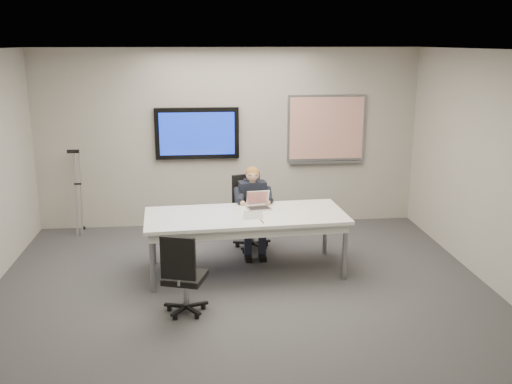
{
  "coord_description": "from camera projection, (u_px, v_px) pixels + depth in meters",
  "views": [
    {
      "loc": [
        -0.47,
        -5.89,
        2.89
      ],
      "look_at": [
        0.22,
        0.99,
        1.05
      ],
      "focal_mm": 40.0,
      "sensor_mm": 36.0,
      "label": 1
    }
  ],
  "objects": [
    {
      "name": "tv_display",
      "position": [
        197.0,
        133.0,
        8.85
      ],
      "size": [
        1.3,
        0.09,
        0.8
      ],
      "color": "black",
      "rests_on": "wall_back"
    },
    {
      "name": "floor",
      "position": [
        245.0,
        305.0,
        6.45
      ],
      "size": [
        6.0,
        6.0,
        0.02
      ],
      "primitive_type": "cube",
      "color": "#3A3B3D",
      "rests_on": "ground"
    },
    {
      "name": "pen",
      "position": [
        262.0,
        221.0,
        6.88
      ],
      "size": [
        0.04,
        0.14,
        0.01
      ],
      "primitive_type": "cylinder",
      "rotation": [
        0.0,
        1.57,
        1.76
      ],
      "color": "black",
      "rests_on": "conference_table"
    },
    {
      "name": "office_chair_far",
      "position": [
        251.0,
        226.0,
        8.17
      ],
      "size": [
        0.63,
        0.63,
        1.05
      ],
      "rotation": [
        0.0,
        0.0,
        0.33
      ],
      "color": "black",
      "rests_on": "ground"
    },
    {
      "name": "name_tent",
      "position": [
        253.0,
        215.0,
        7.0
      ],
      "size": [
        0.24,
        0.09,
        0.09
      ],
      "primitive_type": null,
      "rotation": [
        0.0,
        0.0,
        0.12
      ],
      "color": "white",
      "rests_on": "conference_table"
    },
    {
      "name": "crutch",
      "position": [
        79.0,
        190.0,
        8.7
      ],
      "size": [
        0.45,
        0.73,
        1.43
      ],
      "primitive_type": null,
      "rotation": [
        -0.24,
        0.0,
        -0.39
      ],
      "color": "#9B9EA2",
      "rests_on": "ground"
    },
    {
      "name": "conference_table",
      "position": [
        246.0,
        221.0,
        7.21
      ],
      "size": [
        2.58,
        1.2,
        0.78
      ],
      "rotation": [
        0.0,
        0.0,
        0.06
      ],
      "color": "white",
      "rests_on": "ground"
    },
    {
      "name": "laptop",
      "position": [
        258.0,
        204.0,
        7.45
      ],
      "size": [
        0.33,
        0.33,
        0.21
      ],
      "rotation": [
        0.0,
        0.0,
        0.16
      ],
      "color": "#B9B9BB",
      "rests_on": "conference_table"
    },
    {
      "name": "seated_person",
      "position": [
        254.0,
        220.0,
        7.9
      ],
      "size": [
        0.39,
        0.67,
        1.21
      ],
      "rotation": [
        0.0,
        0.0,
        0.1
      ],
      "color": "#1D2131",
      "rests_on": "office_chair_far"
    },
    {
      "name": "wall_back",
      "position": [
        229.0,
        139.0,
        8.98
      ],
      "size": [
        6.0,
        0.02,
        2.8
      ],
      "primitive_type": "cube",
      "color": "#A6A196",
      "rests_on": "ground"
    },
    {
      "name": "ceiling",
      "position": [
        244.0,
        50.0,
        5.73
      ],
      "size": [
        6.0,
        6.0,
        0.02
      ],
      "primitive_type": "cube",
      "color": "white",
      "rests_on": "wall_back"
    },
    {
      "name": "wall_right",
      "position": [
        511.0,
        178.0,
        6.38
      ],
      "size": [
        0.02,
        6.0,
        2.8
      ],
      "primitive_type": "cube",
      "color": "#A6A196",
      "rests_on": "ground"
    },
    {
      "name": "wall_front",
      "position": [
        287.0,
        315.0,
        3.21
      ],
      "size": [
        6.0,
        0.02,
        2.8
      ],
      "primitive_type": "cube",
      "color": "#A6A196",
      "rests_on": "ground"
    },
    {
      "name": "whiteboard",
      "position": [
        326.0,
        129.0,
        9.06
      ],
      "size": [
        1.25,
        0.08,
        1.1
      ],
      "color": "gray",
      "rests_on": "wall_back"
    },
    {
      "name": "office_chair_near",
      "position": [
        184.0,
        289.0,
        6.16
      ],
      "size": [
        0.56,
        0.56,
        0.94
      ],
      "rotation": [
        0.0,
        0.0,
        2.83
      ],
      "color": "black",
      "rests_on": "ground"
    }
  ]
}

